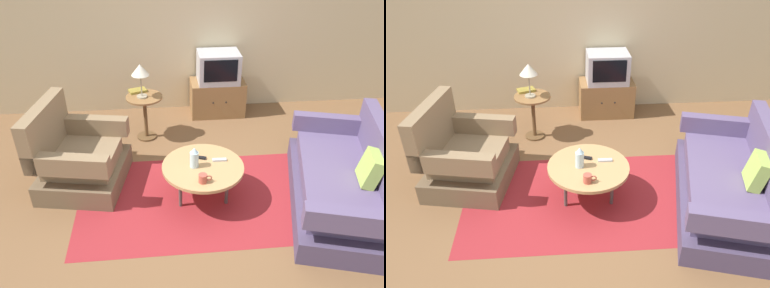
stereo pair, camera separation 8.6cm
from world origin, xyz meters
TOP-DOWN VIEW (x-y plane):
  - ground_plane at (0.00, 0.00)m, footprint 16.00×16.00m
  - back_wall at (0.00, 2.51)m, footprint 9.00×0.12m
  - area_rug at (-0.02, 0.18)m, footprint 2.68×1.55m
  - armchair at (-1.38, 0.61)m, footprint 1.02×1.10m
  - couch at (1.42, -0.06)m, footprint 1.35×1.99m
  - coffee_table at (-0.02, 0.18)m, footprint 0.85×0.85m
  - side_table at (-0.63, 1.55)m, footprint 0.48×0.48m
  - tv_stand at (0.44, 2.18)m, footprint 0.80×0.48m
  - television at (0.44, 2.18)m, footprint 0.59×0.47m
  - table_lamp at (-0.66, 1.53)m, footprint 0.23×0.23m
  - vase at (-0.12, 0.18)m, footprint 0.09×0.09m
  - mug at (-0.06, -0.10)m, footprint 0.13×0.08m
  - tv_remote_dark at (-0.05, 0.32)m, footprint 0.15×0.09m
  - tv_remote_silver at (0.16, 0.25)m, footprint 0.15×0.05m
  - book at (-0.72, 1.71)m, footprint 0.26×0.21m

SIDE VIEW (x-z plane):
  - ground_plane at x=0.00m, z-range 0.00..0.00m
  - area_rug at x=-0.02m, z-range 0.00..0.00m
  - tv_stand at x=0.44m, z-range 0.00..0.52m
  - couch at x=1.42m, z-range -0.14..0.71m
  - armchair at x=-1.38m, z-range -0.17..0.80m
  - coffee_table at x=-0.02m, z-range 0.19..0.62m
  - side_table at x=-0.63m, z-range 0.13..0.75m
  - tv_remote_dark at x=-0.05m, z-range 0.44..0.46m
  - tv_remote_silver at x=0.16m, z-range 0.44..0.46m
  - mug at x=-0.06m, z-range 0.44..0.53m
  - vase at x=-0.12m, z-range 0.43..0.66m
  - book at x=-0.72m, z-range 0.62..0.65m
  - television at x=0.44m, z-range 0.52..0.96m
  - table_lamp at x=-0.66m, z-range 0.75..1.19m
  - back_wall at x=0.00m, z-range 0.00..2.70m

